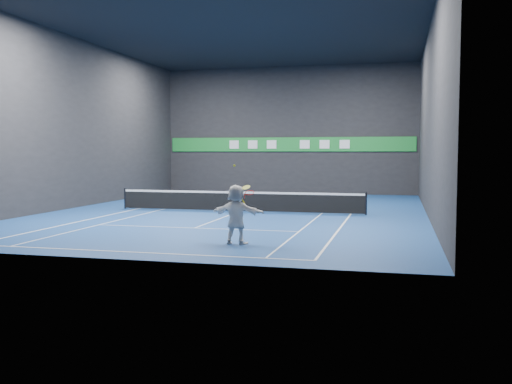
% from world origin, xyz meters
% --- Properties ---
extents(ground, '(26.00, 26.00, 0.00)m').
position_xyz_m(ground, '(0.00, 0.00, 0.00)').
color(ground, navy).
rests_on(ground, ground).
extents(ceiling, '(26.00, 26.00, 0.00)m').
position_xyz_m(ceiling, '(0.00, 0.00, 9.00)').
color(ceiling, black).
rests_on(ceiling, ground).
extents(wall_back, '(18.00, 0.10, 9.00)m').
position_xyz_m(wall_back, '(0.00, 13.00, 4.50)').
color(wall_back, black).
rests_on(wall_back, ground).
extents(wall_front, '(18.00, 0.10, 9.00)m').
position_xyz_m(wall_front, '(0.00, -13.00, 4.50)').
color(wall_front, black).
rests_on(wall_front, ground).
extents(wall_left, '(0.10, 26.00, 9.00)m').
position_xyz_m(wall_left, '(-9.00, 0.00, 4.50)').
color(wall_left, black).
rests_on(wall_left, ground).
extents(wall_right, '(0.10, 26.00, 9.00)m').
position_xyz_m(wall_right, '(9.00, 0.00, 4.50)').
color(wall_right, black).
rests_on(wall_right, ground).
extents(baseline_near, '(10.98, 0.08, 0.01)m').
position_xyz_m(baseline_near, '(0.00, -11.89, 0.00)').
color(baseline_near, white).
rests_on(baseline_near, ground).
extents(baseline_far, '(10.98, 0.08, 0.01)m').
position_xyz_m(baseline_far, '(0.00, 11.89, 0.00)').
color(baseline_far, white).
rests_on(baseline_far, ground).
extents(sideline_doubles_left, '(0.08, 23.78, 0.01)m').
position_xyz_m(sideline_doubles_left, '(-5.49, 0.00, 0.00)').
color(sideline_doubles_left, white).
rests_on(sideline_doubles_left, ground).
extents(sideline_doubles_right, '(0.08, 23.78, 0.01)m').
position_xyz_m(sideline_doubles_right, '(5.49, 0.00, 0.00)').
color(sideline_doubles_right, white).
rests_on(sideline_doubles_right, ground).
extents(sideline_singles_left, '(0.06, 23.78, 0.01)m').
position_xyz_m(sideline_singles_left, '(-4.11, 0.00, 0.00)').
color(sideline_singles_left, white).
rests_on(sideline_singles_left, ground).
extents(sideline_singles_right, '(0.06, 23.78, 0.01)m').
position_xyz_m(sideline_singles_right, '(4.11, 0.00, 0.00)').
color(sideline_singles_right, white).
rests_on(sideline_singles_right, ground).
extents(service_line_near, '(8.23, 0.06, 0.01)m').
position_xyz_m(service_line_near, '(0.00, -6.40, 0.00)').
color(service_line_near, white).
rests_on(service_line_near, ground).
extents(service_line_far, '(8.23, 0.06, 0.01)m').
position_xyz_m(service_line_far, '(0.00, 6.40, 0.00)').
color(service_line_far, white).
rests_on(service_line_far, ground).
extents(center_service_line, '(0.06, 12.80, 0.01)m').
position_xyz_m(center_service_line, '(0.00, 0.00, 0.00)').
color(center_service_line, white).
rests_on(center_service_line, ground).
extents(player, '(1.84, 0.83, 1.92)m').
position_xyz_m(player, '(2.64, -9.69, 0.96)').
color(player, white).
rests_on(player, ground).
extents(tennis_ball, '(0.07, 0.07, 0.07)m').
position_xyz_m(tennis_ball, '(2.53, -9.55, 2.51)').
color(tennis_ball, yellow).
rests_on(tennis_ball, player).
extents(tennis_net, '(12.50, 0.10, 1.07)m').
position_xyz_m(tennis_net, '(0.00, 0.00, 0.54)').
color(tennis_net, black).
rests_on(tennis_net, ground).
extents(sponsor_banner, '(17.64, 0.11, 1.00)m').
position_xyz_m(sponsor_banner, '(0.00, 12.93, 3.50)').
color(sponsor_banner, '#1E8D34').
rests_on(sponsor_banner, wall_back).
extents(tennis_racket, '(0.48, 0.39, 0.66)m').
position_xyz_m(tennis_racket, '(3.02, -9.64, 1.64)').
color(tennis_racket, red).
rests_on(tennis_racket, player).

